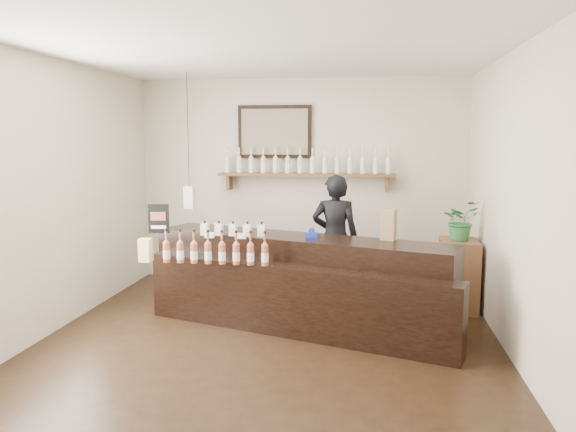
% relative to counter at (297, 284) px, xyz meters
% --- Properties ---
extents(ground, '(5.00, 5.00, 0.00)m').
position_rel_counter_xyz_m(ground, '(-0.21, -0.58, -0.44)').
color(ground, black).
rests_on(ground, ground).
extents(room_shell, '(5.00, 5.00, 5.00)m').
position_rel_counter_xyz_m(room_shell, '(-0.21, -0.58, 1.26)').
color(room_shell, beige).
rests_on(room_shell, ground).
extents(back_wall_decor, '(2.66, 0.96, 1.69)m').
position_rel_counter_xyz_m(back_wall_decor, '(-0.35, 1.80, 1.31)').
color(back_wall_decor, brown).
rests_on(back_wall_decor, ground).
extents(counter, '(3.38, 1.92, 1.10)m').
position_rel_counter_xyz_m(counter, '(0.00, 0.00, 0.00)').
color(counter, black).
rests_on(counter, ground).
extents(promo_sign, '(0.23, 0.04, 0.33)m').
position_rel_counter_xyz_m(promo_sign, '(-1.57, 0.11, 0.66)').
color(promo_sign, black).
rests_on(promo_sign, counter).
extents(paper_bag, '(0.17, 0.15, 0.32)m').
position_rel_counter_xyz_m(paper_bag, '(0.95, 0.04, 0.66)').
color(paper_bag, '#967048').
rests_on(paper_bag, counter).
extents(tape_dispenser, '(0.13, 0.05, 0.11)m').
position_rel_counter_xyz_m(tape_dispenser, '(0.15, 0.06, 0.54)').
color(tape_dispenser, '#1630A0').
rests_on(tape_dispenser, counter).
extents(side_cabinet, '(0.42, 0.57, 0.82)m').
position_rel_counter_xyz_m(side_cabinet, '(1.79, 0.81, -0.03)').
color(side_cabinet, brown).
rests_on(side_cabinet, ground).
extents(potted_plant, '(0.55, 0.54, 0.46)m').
position_rel_counter_xyz_m(potted_plant, '(1.79, 0.81, 0.61)').
color(potted_plant, '#2C6F34').
rests_on(potted_plant, side_cabinet).
extents(shopkeeper, '(0.65, 0.43, 1.76)m').
position_rel_counter_xyz_m(shopkeeper, '(0.34, 0.97, 0.44)').
color(shopkeeper, black).
rests_on(shopkeeper, ground).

